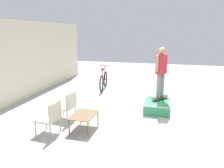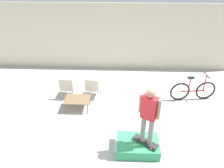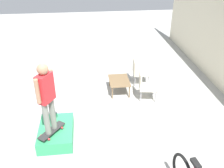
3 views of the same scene
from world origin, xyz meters
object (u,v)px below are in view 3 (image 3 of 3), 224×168
skate_ramp_box (56,132)px  patio_chair_left (138,71)px  person_skater (46,94)px  coffee_table (119,81)px  skateboard_on_ramp (52,131)px  patio_chair_right (145,85)px

skate_ramp_box → patio_chair_left: (-2.47, 2.54, 0.31)m
patio_chair_left → person_skater: bearing=140.6°
skate_ramp_box → coffee_table: size_ratio=1.39×
skateboard_on_ramp → patio_chair_left: bearing=172.3°
skate_ramp_box → skateboard_on_ramp: 0.33m
patio_chair_left → skate_ramp_box: bearing=138.8°
skate_ramp_box → patio_chair_left: patio_chair_left is taller
person_skater → patio_chair_right: bearing=154.6°
skate_ramp_box → person_skater: bearing=-15.7°
skate_ramp_box → coffee_table: bearing=137.4°
skateboard_on_ramp → patio_chair_right: bearing=159.9°
person_skater → patio_chair_right: (-1.73, 2.60, -0.93)m
coffee_table → person_skater: bearing=-40.5°
skateboard_on_ramp → person_skater: size_ratio=0.42×
skateboard_on_ramp → person_skater: person_skater is taller
skate_ramp_box → patio_chair_right: bearing=120.8°
patio_chair_left → patio_chair_right: same height
person_skater → patio_chair_left: size_ratio=1.96×
person_skater → patio_chair_left: bearing=167.0°
skate_ramp_box → patio_chair_right: 2.97m
person_skater → patio_chair_right: person_skater is taller
skate_ramp_box → skateboard_on_ramp: bearing=-15.7°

